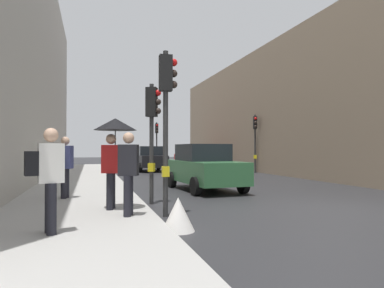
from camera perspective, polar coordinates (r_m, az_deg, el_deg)
The scene contains 16 objects.
ground_plane at distance 9.99m, azimuth 21.98°, elevation -9.83°, with size 120.00×120.00×0.00m, color #28282B.
sidewalk_kerb at distance 13.84m, azimuth -17.62°, elevation -6.97°, with size 3.46×40.00×0.16m, color #A8A5A0.
building_facade_right at distance 26.50m, azimuth 23.31°, elevation 4.85°, with size 12.00×34.99×8.31m, color gray.
traffic_light_far_median at distance 30.94m, azimuth -5.74°, elevation 1.27°, with size 0.25×0.43×3.90m.
traffic_light_near_right at distance 10.16m, azimuth -6.44°, elevation 3.71°, with size 0.45×0.35×3.44m.
traffic_light_mid_street at distance 23.59m, azimuth 10.20°, elevation 1.81°, with size 0.32×0.45×3.83m.
traffic_light_near_left at distance 8.30m, azimuth -4.14°, elevation 6.76°, with size 0.44×0.26×3.87m.
car_dark_suv at distance 25.20m, azimuth -6.86°, elevation -2.38°, with size 2.07×4.23×1.76m.
car_green_estate at distance 13.48m, azimuth 2.01°, elevation -3.77°, with size 2.27×4.32×1.76m.
car_white_compact at distance 35.21m, azimuth -10.00°, elevation -1.92°, with size 2.20×4.29×1.76m.
car_red_sedan at distance 29.81m, azimuth -0.08°, elevation -2.14°, with size 2.21×4.30×1.76m.
pedestrian_with_umbrella at distance 8.48m, azimuth -12.53°, elevation 1.00°, with size 1.00×1.00×2.14m.
pedestrian_with_grey_backpack at distance 10.80m, azimuth -20.09°, elevation -2.95°, with size 0.65×0.44×1.77m.
pedestrian_with_black_backpack at distance 6.36m, azimuth -22.32°, elevation -4.49°, with size 0.65×0.41×1.77m.
pedestrian_in_dark_coat at distance 7.59m, azimuth -10.26°, elevation -4.16°, with size 0.46×0.38×1.77m.
warning_sign_triangle at distance 6.87m, azimuth -2.26°, elevation -11.30°, with size 0.64×0.64×0.65m, color silver.
Camera 1 is at (-6.09, -7.76, 1.58)m, focal length 32.91 mm.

